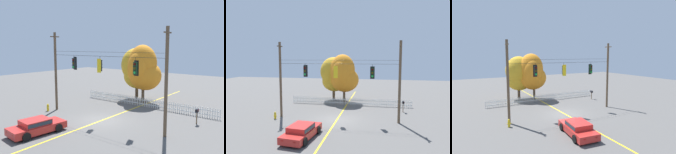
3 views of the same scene
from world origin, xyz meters
TOP-DOWN VIEW (x-y plane):
  - ground at (0.00, 0.00)m, footprint 80.00×80.00m
  - lane_centerline_stripe at (0.00, 0.00)m, footprint 0.16×36.00m
  - signal_support_span at (0.00, -0.00)m, footprint 12.65×1.10m
  - traffic_signal_westbound_side at (-3.40, 0.01)m, footprint 0.43×0.38m
  - traffic_signal_southbound_primary at (-0.11, -0.01)m, footprint 0.43×0.38m
  - traffic_signal_northbound_secondary at (3.56, 0.01)m, footprint 0.43×0.38m
  - white_picket_fence at (0.43, 6.75)m, footprint 16.05×0.06m
  - autumn_maple_near_fence at (-2.40, 9.67)m, footprint 3.93×3.48m
  - autumn_maple_mid at (-0.78, 8.44)m, footprint 4.06×3.63m
  - parked_car at (-1.82, -5.49)m, footprint 2.32×4.45m
  - fire_hydrant at (-6.45, -0.96)m, footprint 0.38×0.22m
  - roadside_mailbox at (7.08, 4.39)m, footprint 0.25×0.44m

SIDE VIEW (x-z plane):
  - ground at x=0.00m, z-range 0.00..0.00m
  - lane_centerline_stripe at x=0.00m, z-range 0.00..0.01m
  - fire_hydrant at x=-6.45m, z-range -0.01..0.75m
  - white_picket_fence at x=0.43m, z-range 0.00..1.00m
  - parked_car at x=-1.82m, z-range 0.03..1.18m
  - roadside_mailbox at x=7.08m, z-range 0.42..1.75m
  - autumn_maple_near_fence at x=-2.40m, z-range 0.49..6.94m
  - autumn_maple_mid at x=-0.78m, z-range 0.54..7.39m
  - signal_support_span at x=0.00m, z-range 0.09..8.17m
  - traffic_signal_northbound_secondary at x=3.56m, z-range 4.21..5.69m
  - traffic_signal_southbound_primary at x=-0.11m, z-range 4.26..5.70m
  - traffic_signal_westbound_side at x=-3.40m, z-range 4.34..5.73m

